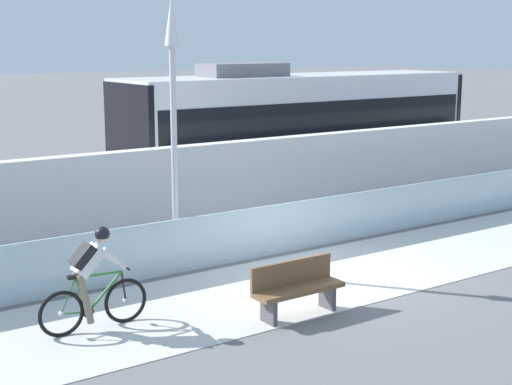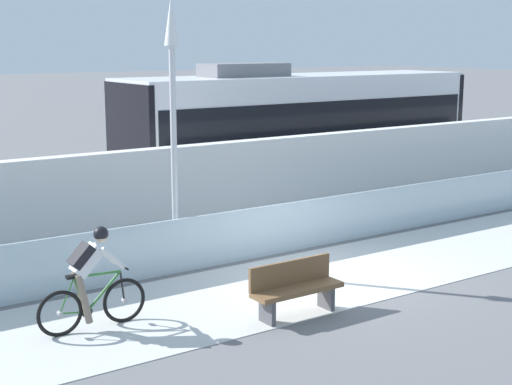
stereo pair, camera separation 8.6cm
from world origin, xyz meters
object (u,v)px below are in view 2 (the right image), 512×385
Objects in this scene: tram at (300,129)px; bench at (295,287)px; cyclist_on_bike at (91,280)px; lamp_post_antenna at (173,100)px.

bench is (-6.43, -8.14, -1.41)m from tram.
cyclist_on_bike is at bearing -143.84° from tram.
cyclist_on_bike is at bearing 156.45° from bench.
tram is at bearing 36.16° from cyclist_on_bike.
cyclist_on_bike is (-9.37, -6.85, -1.09)m from tram.
lamp_post_antenna is at bearing 95.01° from bench.
tram is at bearing 51.68° from bench.
bench is at bearing -84.99° from lamp_post_antenna.
cyclist_on_bike is 4.22m from lamp_post_antenna.
tram reaches higher than bench.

